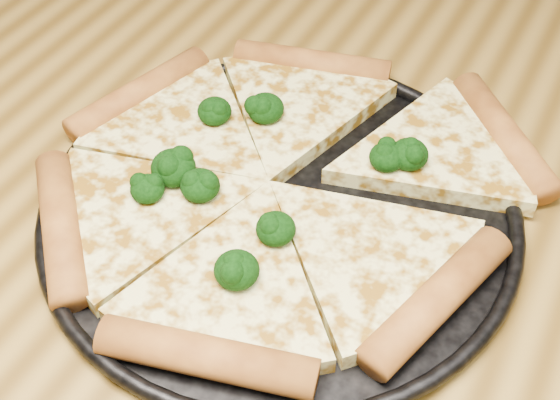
% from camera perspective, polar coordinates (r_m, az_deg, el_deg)
% --- Properties ---
extents(dining_table, '(1.20, 0.90, 0.75)m').
position_cam_1_polar(dining_table, '(0.62, 7.84, -12.44)').
color(dining_table, olive).
rests_on(dining_table, ground).
extents(pizza_pan, '(0.38, 0.38, 0.02)m').
position_cam_1_polar(pizza_pan, '(0.59, -0.00, -0.55)').
color(pizza_pan, black).
rests_on(pizza_pan, dining_table).
extents(pizza, '(0.40, 0.40, 0.03)m').
position_cam_1_polar(pizza, '(0.59, -0.16, 1.42)').
color(pizza, '#DEDA88').
rests_on(pizza, pizza_pan).
extents(broccoli_florets, '(0.20, 0.20, 0.03)m').
position_cam_1_polar(broccoli_florets, '(0.58, -2.34, 2.17)').
color(broccoli_florets, black).
rests_on(broccoli_florets, pizza).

